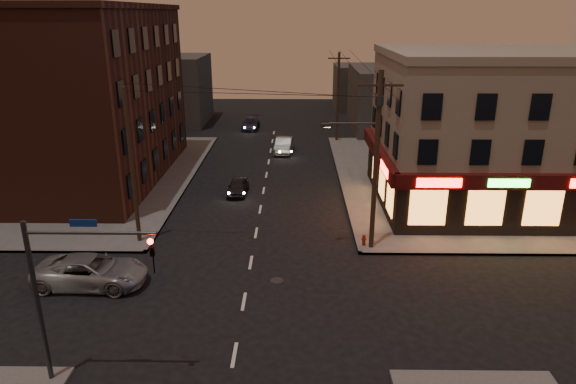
{
  "coord_description": "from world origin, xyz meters",
  "views": [
    {
      "loc": [
        2.37,
        -21.11,
        12.91
      ],
      "look_at": [
        2.0,
        6.56,
        3.2
      ],
      "focal_mm": 32.0,
      "sensor_mm": 36.0,
      "label": 1
    }
  ],
  "objects_px": {
    "sedan_mid": "(284,145)",
    "sedan_far": "(251,123)",
    "sedan_near": "(238,186)",
    "fire_hydrant": "(364,239)",
    "suv_cross": "(91,271)"
  },
  "relations": [
    {
      "from": "sedan_near",
      "to": "fire_hydrant",
      "type": "distance_m",
      "value": 12.39
    },
    {
      "from": "sedan_near",
      "to": "fire_hydrant",
      "type": "bearing_deg",
      "value": -45.38
    },
    {
      "from": "suv_cross",
      "to": "sedan_mid",
      "type": "bearing_deg",
      "value": -17.01
    },
    {
      "from": "sedan_mid",
      "to": "fire_hydrant",
      "type": "bearing_deg",
      "value": -71.48
    },
    {
      "from": "suv_cross",
      "to": "fire_hydrant",
      "type": "bearing_deg",
      "value": -69.96
    },
    {
      "from": "sedan_near",
      "to": "sedan_far",
      "type": "bearing_deg",
      "value": 94.91
    },
    {
      "from": "sedan_near",
      "to": "fire_hydrant",
      "type": "relative_size",
      "value": 5.09
    },
    {
      "from": "sedan_near",
      "to": "sedan_mid",
      "type": "distance_m",
      "value": 12.58
    },
    {
      "from": "sedan_mid",
      "to": "fire_hydrant",
      "type": "height_order",
      "value": "sedan_mid"
    },
    {
      "from": "sedan_mid",
      "to": "sedan_far",
      "type": "bearing_deg",
      "value": 116.37
    },
    {
      "from": "fire_hydrant",
      "to": "sedan_mid",
      "type": "bearing_deg",
      "value": 103.37
    },
    {
      "from": "suv_cross",
      "to": "sedan_far",
      "type": "height_order",
      "value": "suv_cross"
    },
    {
      "from": "sedan_mid",
      "to": "sedan_far",
      "type": "xyz_separation_m",
      "value": [
        -4.09,
        10.54,
        -0.06
      ]
    },
    {
      "from": "suv_cross",
      "to": "sedan_mid",
      "type": "height_order",
      "value": "suv_cross"
    },
    {
      "from": "fire_hydrant",
      "to": "sedan_far",
      "type": "bearing_deg",
      "value": 106.03
    }
  ]
}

